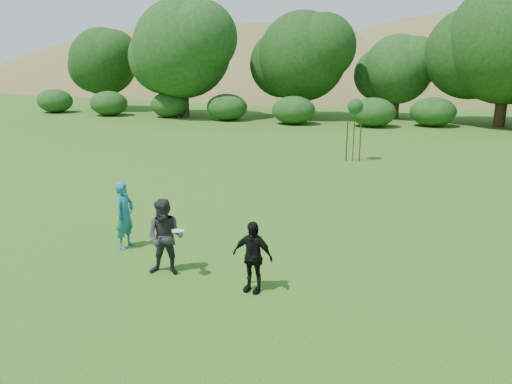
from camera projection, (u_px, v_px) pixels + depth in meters
ground at (218, 274)px, 11.08m from camera, size 120.00×120.00×0.00m
player_teal at (125, 215)px, 12.42m from camera, size 0.45×0.65×1.69m
player_grey at (165, 237)px, 10.87m from camera, size 0.91×0.76×1.72m
player_black at (252, 256)px, 10.10m from camera, size 0.93×0.50×1.50m
frisbee at (178, 231)px, 10.55m from camera, size 0.27×0.27×0.06m
sapling at (355, 108)px, 22.32m from camera, size 0.70×0.70×2.85m
hillside at (371, 167)px, 77.71m from camera, size 150.00×72.00×52.00m
tree_row at (402, 53)px, 35.45m from camera, size 53.92×10.38×9.62m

